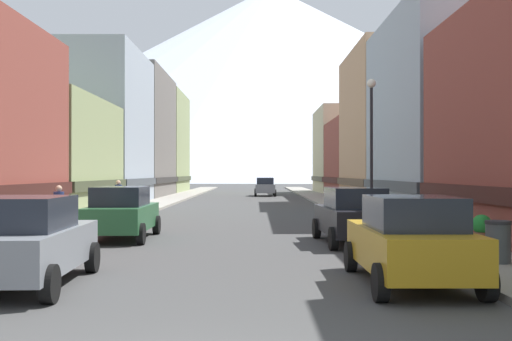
# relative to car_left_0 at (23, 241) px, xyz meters

# --- Properties ---
(sidewalk_left) EXTENTS (2.50, 100.00, 0.15)m
(sidewalk_left) POSITION_rel_car_left_0_xyz_m (-2.45, 29.04, -0.82)
(sidewalk_left) COLOR gray
(sidewalk_left) RESTS_ON ground
(sidewalk_right) EXTENTS (2.50, 100.00, 0.15)m
(sidewalk_right) POSITION_rel_car_left_0_xyz_m (10.05, 29.04, -0.82)
(sidewalk_right) COLOR gray
(sidewalk_right) RESTS_ON ground
(storefront_left_2) EXTENTS (9.32, 10.69, 6.21)m
(storefront_left_2) POSITION_rel_car_left_0_xyz_m (-8.21, 20.59, 2.09)
(storefront_left_2) COLOR #8C9966
(storefront_left_2) RESTS_ON ground
(storefront_left_3) EXTENTS (9.59, 11.03, 10.94)m
(storefront_left_3) POSITION_rel_car_left_0_xyz_m (-8.35, 31.81, 4.40)
(storefront_left_3) COLOR #99A5B2
(storefront_left_3) RESTS_ON ground
(storefront_left_4) EXTENTS (8.75, 13.44, 11.47)m
(storefront_left_4) POSITION_rel_car_left_0_xyz_m (-7.93, 44.31, 4.66)
(storefront_left_4) COLOR #66605B
(storefront_left_4) RESTS_ON ground
(storefront_left_5) EXTENTS (6.33, 12.63, 11.28)m
(storefront_left_5) POSITION_rel_car_left_0_xyz_m (-6.72, 57.68, 4.56)
(storefront_left_5) COLOR #8C9966
(storefront_left_5) RESTS_ON ground
(storefront_right_2) EXTENTS (6.91, 12.35, 10.29)m
(storefront_right_2) POSITION_rel_car_left_0_xyz_m (14.60, 19.40, 4.08)
(storefront_right_2) COLOR #99A5B2
(storefront_right_2) RESTS_ON ground
(storefront_right_3) EXTENTS (9.37, 12.15, 10.96)m
(storefront_right_3) POSITION_rel_car_left_0_xyz_m (15.83, 31.83, 4.40)
(storefront_right_3) COLOR tan
(storefront_right_3) RESTS_ON ground
(storefront_right_4) EXTENTS (9.99, 11.27, 6.99)m
(storefront_right_4) POSITION_rel_car_left_0_xyz_m (16.14, 43.67, 2.47)
(storefront_right_4) COLOR brown
(storefront_right_4) RESTS_ON ground
(storefront_right_5) EXTENTS (7.26, 11.74, 9.27)m
(storefront_right_5) POSITION_rel_car_left_0_xyz_m (14.78, 55.41, 3.57)
(storefront_right_5) COLOR beige
(storefront_right_5) RESTS_ON ground
(car_left_0) EXTENTS (2.24, 4.48, 1.78)m
(car_left_0) POSITION_rel_car_left_0_xyz_m (0.00, 0.00, 0.00)
(car_left_0) COLOR slate
(car_left_0) RESTS_ON ground
(car_left_1) EXTENTS (2.12, 4.43, 1.78)m
(car_left_1) POSITION_rel_car_left_0_xyz_m (-0.00, 8.60, 0.00)
(car_left_1) COLOR #265933
(car_left_1) RESTS_ON ground
(car_right_0) EXTENTS (2.07, 4.41, 1.78)m
(car_right_0) POSITION_rel_car_left_0_xyz_m (7.60, 0.19, 0.00)
(car_right_0) COLOR #B28419
(car_right_0) RESTS_ON ground
(car_right_1) EXTENTS (2.25, 4.49, 1.78)m
(car_right_1) POSITION_rel_car_left_0_xyz_m (7.60, 7.30, 0.00)
(car_right_1) COLOR black
(car_right_1) RESTS_ON ground
(car_driving_0) EXTENTS (2.06, 4.40, 1.78)m
(car_driving_0) POSITION_rel_car_left_0_xyz_m (5.40, 47.28, 0.00)
(car_driving_0) COLOR slate
(car_driving_0) RESTS_ON ground
(trash_bin_right) EXTENTS (0.59, 0.59, 0.98)m
(trash_bin_right) POSITION_rel_car_left_0_xyz_m (10.15, 2.20, -0.26)
(trash_bin_right) COLOR #4C5156
(trash_bin_right) RESTS_ON sidewalk_right
(potted_plant_1) EXTENTS (0.54, 0.54, 0.93)m
(potted_plant_1) POSITION_rel_car_left_0_xyz_m (10.80, 4.99, -0.23)
(potted_plant_1) COLOR brown
(potted_plant_1) RESTS_ON sidewalk_right
(pedestrian_1) EXTENTS (0.36, 0.36, 1.72)m
(pedestrian_1) POSITION_rel_car_left_0_xyz_m (-2.45, 18.98, 0.05)
(pedestrian_1) COLOR navy
(pedestrian_1) RESTS_ON sidewalk_left
(pedestrian_2) EXTENTS (0.36, 0.36, 1.65)m
(pedestrian_2) POSITION_rel_car_left_0_xyz_m (-2.45, 9.62, 0.01)
(pedestrian_2) COLOR navy
(pedestrian_2) RESTS_ON sidewalk_left
(streetlamp_right) EXTENTS (0.36, 0.36, 5.86)m
(streetlamp_right) POSITION_rel_car_left_0_xyz_m (9.15, 12.49, 3.09)
(streetlamp_right) COLOR black
(streetlamp_right) RESTS_ON sidewalk_right
(mountain_backdrop) EXTENTS (282.81, 282.81, 83.31)m
(mountain_backdrop) POSITION_rel_car_left_0_xyz_m (11.16, 254.04, 40.76)
(mountain_backdrop) COLOR silver
(mountain_backdrop) RESTS_ON ground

